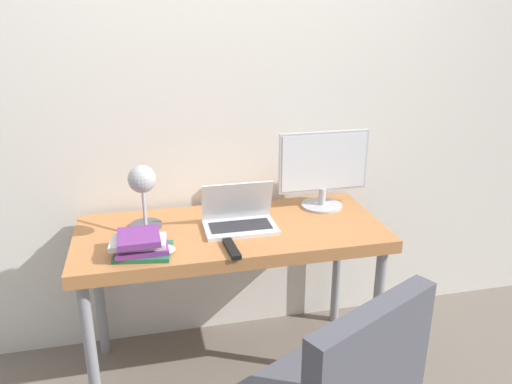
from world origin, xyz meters
TOP-DOWN VIEW (x-y plane):
  - wall_back at (0.00, 0.69)m, footprint 8.00×0.05m
  - desk at (0.00, 0.31)m, footprint 1.43×0.63m
  - laptop at (0.04, 0.31)m, footprint 0.33×0.21m
  - monitor at (0.51, 0.48)m, footprint 0.46×0.21m
  - desk_lamp at (-0.39, 0.31)m, footprint 0.15×0.26m
  - book_stack at (-0.41, 0.13)m, footprint 0.27×0.22m
  - tv_remote at (-0.04, 0.08)m, footprint 0.05×0.18m
  - game_controller at (-0.35, 0.11)m, footprint 0.16×0.09m

SIDE VIEW (x-z plane):
  - desk at x=0.00m, z-range 0.31..1.09m
  - tv_remote at x=-0.04m, z-range 0.78..0.80m
  - game_controller at x=-0.35m, z-range 0.78..0.82m
  - book_stack at x=-0.41m, z-range 0.78..0.87m
  - laptop at x=0.04m, z-range 0.72..0.93m
  - monitor at x=0.51m, z-range 0.79..1.19m
  - desk_lamp at x=-0.39m, z-range 0.84..1.18m
  - wall_back at x=0.00m, z-range 0.00..2.60m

